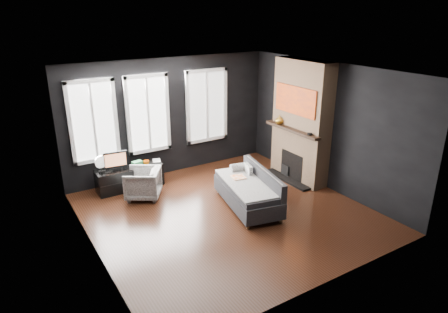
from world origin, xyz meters
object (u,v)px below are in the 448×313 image
sofa (248,189)px  monitor (115,160)px  armchair (143,182)px  book (153,156)px  media_console (130,178)px  mantel_vase (279,120)px  mug (146,162)px

sofa → monitor: bearing=145.0°
armchair → book: (0.50, 0.65, 0.26)m
sofa → media_console: sofa is taller
sofa → media_console: (-1.68, 2.06, -0.13)m
monitor → mantel_vase: mantel_vase is taller
monitor → mug: (0.65, -0.06, -0.17)m
monitor → book: 0.86m
sofa → armchair: 2.18m
book → sofa: bearing=-62.6°
armchair → mug: bearing=-176.7°
armchair → book: book is taller
book → media_console: bearing=-173.8°
sofa → mantel_vase: (1.57, 1.01, 0.95)m
monitor → mug: monitor is taller
mug → media_console: bearing=172.2°
media_console → book: book is taller
mug → book: book is taller
mug → mantel_vase: size_ratio=0.63×
sofa → book: sofa is taller
mug → book: 0.23m
book → mantel_vase: mantel_vase is taller
monitor → mug: bearing=0.8°
sofa → mug: bearing=134.6°
mantel_vase → book: bearing=157.4°
armchair → mantel_vase: (3.17, -0.46, 0.98)m
mug → mantel_vase: (2.87, -1.00, 0.77)m
armchair → monitor: size_ratio=1.35×
media_console → mug: 0.49m
mug → book: size_ratio=0.56×
sofa → book: 2.41m
book → monitor: bearing=-176.4°
sofa → mantel_vase: 2.09m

